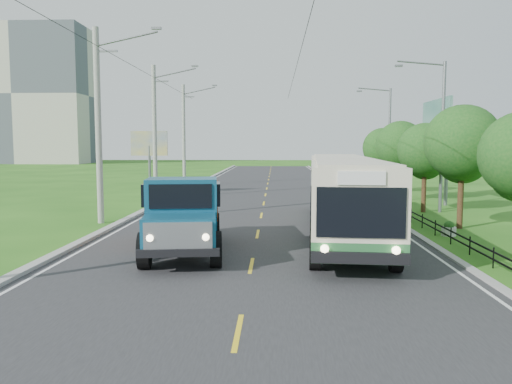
# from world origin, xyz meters

# --- Properties ---
(ground) EXTENTS (240.00, 240.00, 0.00)m
(ground) POSITION_xyz_m (0.00, 0.00, 0.00)
(ground) COLOR #235815
(ground) RESTS_ON ground
(road) EXTENTS (14.00, 120.00, 0.02)m
(road) POSITION_xyz_m (0.00, 20.00, 0.01)
(road) COLOR #28282B
(road) RESTS_ON ground
(curb_left) EXTENTS (0.40, 120.00, 0.15)m
(curb_left) POSITION_xyz_m (-7.20, 20.00, 0.07)
(curb_left) COLOR #9E9E99
(curb_left) RESTS_ON ground
(curb_right) EXTENTS (0.30, 120.00, 0.10)m
(curb_right) POSITION_xyz_m (7.15, 20.00, 0.05)
(curb_right) COLOR #9E9E99
(curb_right) RESTS_ON ground
(edge_line_left) EXTENTS (0.12, 120.00, 0.00)m
(edge_line_left) POSITION_xyz_m (-6.65, 20.00, 0.02)
(edge_line_left) COLOR silver
(edge_line_left) RESTS_ON road
(edge_line_right) EXTENTS (0.12, 120.00, 0.00)m
(edge_line_right) POSITION_xyz_m (6.65, 20.00, 0.02)
(edge_line_right) COLOR silver
(edge_line_right) RESTS_ON road
(centre_dash) EXTENTS (0.12, 2.20, 0.00)m
(centre_dash) POSITION_xyz_m (0.00, 0.00, 0.02)
(centre_dash) COLOR yellow
(centre_dash) RESTS_ON road
(railing_right) EXTENTS (0.04, 40.00, 0.60)m
(railing_right) POSITION_xyz_m (8.00, 14.00, 0.30)
(railing_right) COLOR black
(railing_right) RESTS_ON ground
(pole_near) EXTENTS (3.51, 0.32, 10.00)m
(pole_near) POSITION_xyz_m (-8.26, 9.00, 5.09)
(pole_near) COLOR gray
(pole_near) RESTS_ON ground
(pole_mid) EXTENTS (3.51, 0.32, 10.00)m
(pole_mid) POSITION_xyz_m (-8.26, 21.00, 5.09)
(pole_mid) COLOR gray
(pole_mid) RESTS_ON ground
(pole_far) EXTENTS (3.51, 0.32, 10.00)m
(pole_far) POSITION_xyz_m (-8.26, 33.00, 5.09)
(pole_far) COLOR gray
(pole_far) RESTS_ON ground
(tree_third) EXTENTS (3.60, 3.62, 6.00)m
(tree_third) POSITION_xyz_m (9.86, 8.14, 3.99)
(tree_third) COLOR #382314
(tree_third) RESTS_ON ground
(tree_fourth) EXTENTS (3.24, 3.31, 5.40)m
(tree_fourth) POSITION_xyz_m (9.86, 14.14, 3.59)
(tree_fourth) COLOR #382314
(tree_fourth) RESTS_ON ground
(tree_fifth) EXTENTS (3.48, 3.52, 5.80)m
(tree_fifth) POSITION_xyz_m (9.86, 20.14, 3.85)
(tree_fifth) COLOR #382314
(tree_fifth) RESTS_ON ground
(tree_back) EXTENTS (3.30, 3.36, 5.50)m
(tree_back) POSITION_xyz_m (9.86, 26.14, 3.65)
(tree_back) COLOR #382314
(tree_back) RESTS_ON ground
(streetlight_mid) EXTENTS (3.02, 0.20, 9.07)m
(streetlight_mid) POSITION_xyz_m (10.64, 14.00, 4.90)
(streetlight_mid) COLOR slate
(streetlight_mid) RESTS_ON ground
(streetlight_far) EXTENTS (3.02, 0.20, 9.07)m
(streetlight_far) POSITION_xyz_m (10.64, 28.00, 4.90)
(streetlight_far) COLOR slate
(streetlight_far) RESTS_ON ground
(planter_near) EXTENTS (0.64, 0.64, 0.67)m
(planter_near) POSITION_xyz_m (8.60, 6.00, 0.29)
(planter_near) COLOR silver
(planter_near) RESTS_ON ground
(planter_mid) EXTENTS (0.64, 0.64, 0.67)m
(planter_mid) POSITION_xyz_m (8.60, 14.00, 0.29)
(planter_mid) COLOR silver
(planter_mid) RESTS_ON ground
(planter_far) EXTENTS (0.64, 0.64, 0.67)m
(planter_far) POSITION_xyz_m (8.60, 22.00, 0.29)
(planter_far) COLOR silver
(planter_far) RESTS_ON ground
(billboard_left) EXTENTS (3.00, 0.20, 5.20)m
(billboard_left) POSITION_xyz_m (-9.50, 24.00, 3.87)
(billboard_left) COLOR slate
(billboard_left) RESTS_ON ground
(billboard_right) EXTENTS (0.24, 6.00, 7.30)m
(billboard_right) POSITION_xyz_m (12.30, 20.00, 5.34)
(billboard_right) COLOR slate
(billboard_right) RESTS_ON ground
(apartment_near) EXTENTS (28.00, 14.00, 30.00)m
(apartment_near) POSITION_xyz_m (-55.00, 95.00, 15.00)
(apartment_near) COLOR #B7B2A3
(apartment_near) RESTS_ON ground
(bus) EXTENTS (4.08, 17.77, 3.40)m
(bus) POSITION_xyz_m (3.89, 6.65, 2.04)
(bus) COLOR #286534
(bus) RESTS_ON ground
(dump_truck) EXTENTS (3.45, 7.14, 2.89)m
(dump_truck) POSITION_xyz_m (-2.64, 1.99, 1.63)
(dump_truck) COLOR navy
(dump_truck) RESTS_ON ground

